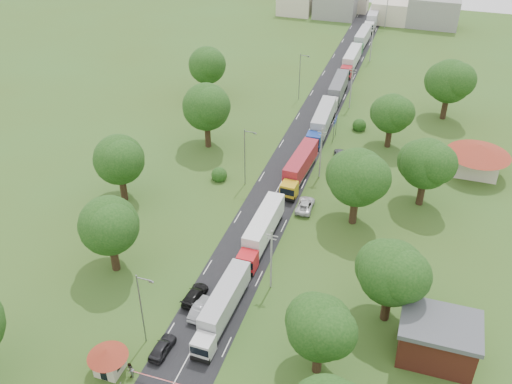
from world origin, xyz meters
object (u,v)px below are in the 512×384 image
at_px(boom_barrier, 159,379).
at_px(truck_0, 222,306).
at_px(info_sign, 335,124).
at_px(car_lane_mid, 201,309).
at_px(guard_booth, 108,357).
at_px(car_lane_front, 162,347).

xyz_separation_m(boom_barrier, truck_0, (2.97, 11.02, 1.14)).
bearing_deg(info_sign, boom_barrier, -96.24).
bearing_deg(truck_0, car_lane_mid, -179.39).
xyz_separation_m(truck_0, car_lane_mid, (-2.74, -0.03, -1.26)).
distance_m(boom_barrier, truck_0, 11.47).
xyz_separation_m(info_sign, car_lane_mid, (-6.34, -49.01, -2.23)).
relative_size(guard_booth, info_sign, 1.07).
bearing_deg(car_lane_mid, info_sign, -94.33).
bearing_deg(car_lane_mid, truck_0, -176.36).
height_order(info_sign, car_lane_mid, info_sign).
height_order(boom_barrier, car_lane_front, car_lane_front).
bearing_deg(guard_booth, car_lane_mid, 61.12).
height_order(truck_0, car_lane_front, truck_0).
bearing_deg(car_lane_mid, car_lane_front, 77.76).
height_order(boom_barrier, car_lane_mid, car_lane_mid).
xyz_separation_m(guard_booth, car_lane_mid, (6.06, 10.99, -1.39)).
bearing_deg(truck_0, boom_barrier, -105.06).
bearing_deg(car_lane_mid, guard_booth, 64.15).
distance_m(truck_0, car_lane_front, 8.36).
height_order(info_sign, car_lane_front, info_sign).
relative_size(truck_0, car_lane_mid, 2.96).
height_order(guard_booth, info_sign, info_sign).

